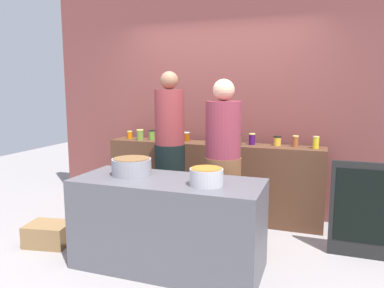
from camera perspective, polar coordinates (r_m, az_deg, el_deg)
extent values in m
plane|color=gray|center=(3.84, -1.83, -16.47)|extent=(12.00, 12.00, 0.00)
cube|color=brown|center=(4.85, 4.39, 7.12)|extent=(4.80, 0.12, 3.00)
cube|color=#4F3020|center=(4.66, 3.11, -5.67)|extent=(2.70, 0.36, 0.95)
cube|color=#53535A|center=(3.42, -3.73, -12.23)|extent=(1.70, 0.70, 0.82)
cylinder|color=#D26708|center=(5.03, -9.63, 1.35)|extent=(0.06, 0.06, 0.09)
cylinder|color=#D6C666|center=(5.03, -9.64, 1.94)|extent=(0.07, 0.07, 0.01)
cylinder|color=olive|center=(4.87, -8.06, 1.35)|extent=(0.09, 0.09, 0.13)
cylinder|color=#D6C666|center=(4.87, -8.08, 2.16)|extent=(0.09, 0.09, 0.01)
cylinder|color=olive|center=(4.88, -6.27, 1.34)|extent=(0.08, 0.08, 0.12)
cylinder|color=black|center=(4.87, -6.28, 2.09)|extent=(0.08, 0.08, 0.01)
cylinder|color=#8C400B|center=(4.73, -0.87, 1.09)|extent=(0.08, 0.08, 0.11)
cylinder|color=silver|center=(4.72, -0.88, 1.79)|extent=(0.09, 0.09, 0.01)
cylinder|color=olive|center=(4.49, 2.92, 0.79)|extent=(0.08, 0.08, 0.12)
cylinder|color=silver|center=(4.48, 2.93, 1.64)|extent=(0.08, 0.08, 0.01)
cylinder|color=#3A4931|center=(4.49, 5.12, 0.82)|extent=(0.08, 0.08, 0.13)
cylinder|color=black|center=(4.48, 5.13, 1.74)|extent=(0.09, 0.09, 0.01)
cylinder|color=#3A5425|center=(4.42, 7.20, 0.58)|extent=(0.08, 0.08, 0.12)
cylinder|color=black|center=(4.42, 7.22, 1.42)|extent=(0.08, 0.08, 0.01)
cylinder|color=#3E115A|center=(4.48, 9.29, 0.68)|extent=(0.07, 0.07, 0.12)
cylinder|color=#D6C666|center=(4.47, 9.32, 1.55)|extent=(0.08, 0.08, 0.01)
cylinder|color=gold|center=(4.47, 13.11, 0.39)|extent=(0.09, 0.09, 0.10)
cylinder|color=black|center=(4.46, 13.13, 1.12)|extent=(0.09, 0.09, 0.02)
cylinder|color=#995128|center=(4.44, 15.77, 0.35)|extent=(0.07, 0.07, 0.12)
cylinder|color=#D6C666|center=(4.43, 15.80, 1.18)|extent=(0.07, 0.07, 0.01)
cylinder|color=gold|center=(4.37, 18.68, 0.14)|extent=(0.07, 0.07, 0.13)
cylinder|color=#D6C666|center=(4.36, 18.72, 1.05)|extent=(0.07, 0.07, 0.01)
cylinder|color=gray|center=(3.50, -9.35, -3.50)|extent=(0.37, 0.37, 0.15)
cylinder|color=brown|center=(3.49, -9.39, -2.21)|extent=(0.34, 0.34, 0.00)
cylinder|color=#B7B7BC|center=(3.09, 2.25, -5.14)|extent=(0.28, 0.28, 0.14)
cylinder|color=#B56121|center=(3.07, 2.26, -3.77)|extent=(0.26, 0.26, 0.00)
cylinder|color=black|center=(4.26, -3.40, -6.72)|extent=(0.35, 0.35, 1.00)
cylinder|color=maroon|center=(4.12, -3.50, 4.18)|extent=(0.33, 0.33, 0.61)
sphere|color=#8C6047|center=(4.10, -3.56, 9.84)|extent=(0.20, 0.20, 0.20)
cylinder|color=brown|center=(3.88, 4.73, -8.82)|extent=(0.38, 0.38, 0.93)
cylinder|color=maroon|center=(3.72, 4.87, 2.27)|extent=(0.36, 0.36, 0.57)
sphere|color=#D8A884|center=(3.70, 4.95, 8.36)|extent=(0.22, 0.22, 0.22)
cube|color=olive|center=(4.24, -21.36, -12.90)|extent=(0.49, 0.40, 0.23)
cube|color=black|center=(3.91, 24.93, -9.35)|extent=(0.59, 0.04, 0.95)
cube|color=black|center=(3.88, 25.00, -8.78)|extent=(0.50, 0.01, 0.72)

